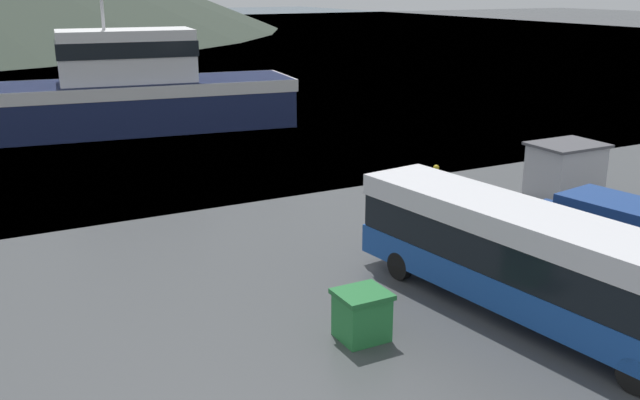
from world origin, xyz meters
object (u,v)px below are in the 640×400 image
at_px(storage_bin, 362,315).
at_px(fishing_boat, 96,95).
at_px(tour_bus, 528,258).
at_px(delivery_van, 606,231).
at_px(dock_kiosk, 565,169).

bearing_deg(storage_bin, fishing_boat, 90.93).
relative_size(tour_bus, fishing_boat, 0.45).
distance_m(delivery_van, dock_kiosk, 8.62).
distance_m(tour_bus, delivery_van, 5.08).
bearing_deg(delivery_van, dock_kiosk, 42.67).
xyz_separation_m(delivery_van, dock_kiosk, (5.30, 6.80, -0.09)).
distance_m(fishing_boat, dock_kiosk, 28.47).
relative_size(delivery_van, storage_bin, 4.28).
height_order(fishing_boat, dock_kiosk, fishing_boat).
distance_m(tour_bus, dock_kiosk, 13.10).
height_order(delivery_van, dock_kiosk, delivery_van).
relative_size(delivery_van, dock_kiosk, 1.86).
relative_size(tour_bus, delivery_van, 2.05).
height_order(delivery_van, fishing_boat, fishing_boat).
distance_m(fishing_boat, storage_bin, 31.23).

